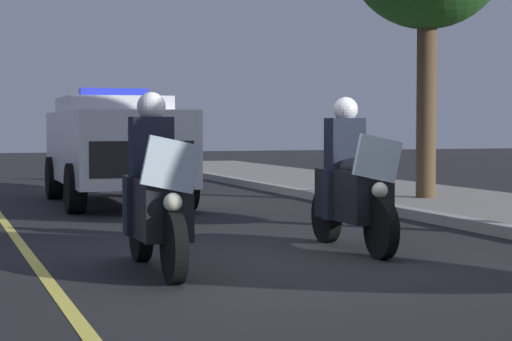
{
  "coord_description": "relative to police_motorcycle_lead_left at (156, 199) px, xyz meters",
  "views": [
    {
      "loc": [
        8.98,
        -3.37,
        1.4
      ],
      "look_at": [
        -0.83,
        0.0,
        0.9
      ],
      "focal_mm": 66.22,
      "sensor_mm": 36.0,
      "label": 1
    }
  ],
  "objects": [
    {
      "name": "police_motorcycle_lead_left",
      "position": [
        0.0,
        0.0,
        0.0
      ],
      "size": [
        2.14,
        0.56,
        1.72
      ],
      "color": "black",
      "rests_on": "ground"
    },
    {
      "name": "lane_stripe_center",
      "position": [
        -0.19,
        -1.04,
        -0.7
      ],
      "size": [
        48.0,
        0.12,
        0.01
      ],
      "primitive_type": "cube",
      "color": "#E0D14C",
      "rests_on": "ground"
    },
    {
      "name": "police_motorcycle_lead_right",
      "position": [
        -0.8,
        2.42,
        0.0
      ],
      "size": [
        2.14,
        0.56,
        1.72
      ],
      "color": "black",
      "rests_on": "ground"
    },
    {
      "name": "ground_plane",
      "position": [
        -0.19,
        1.36,
        -0.7
      ],
      "size": [
        80.0,
        80.0,
        0.0
      ],
      "primitive_type": "plane",
      "color": "black"
    },
    {
      "name": "cyclist_background",
      "position": [
        -13.34,
        3.39,
        0.14
      ],
      "size": [
        1.76,
        0.32,
        1.69
      ],
      "color": "black",
      "rests_on": "ground"
    },
    {
      "name": "police_suv",
      "position": [
        -7.77,
        1.05,
        0.37
      ],
      "size": [
        4.94,
        2.14,
        2.05
      ],
      "color": "silver",
      "rests_on": "ground"
    }
  ]
}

